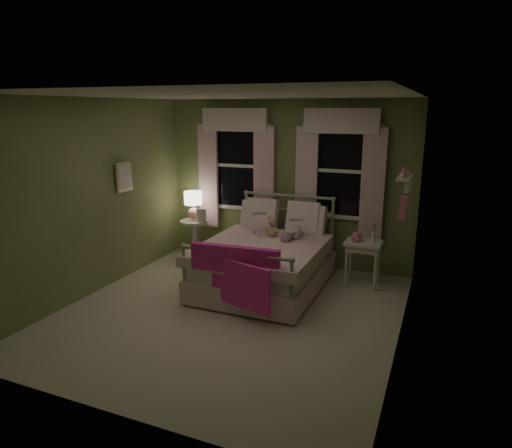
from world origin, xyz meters
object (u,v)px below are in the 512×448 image
at_px(teddy_bear, 272,228).
at_px(nightstand_left, 194,234).
at_px(child_left, 259,216).
at_px(child_right, 295,217).
at_px(nightstand_right, 363,248).
at_px(table_lamp, 193,202).
at_px(bed, 266,261).

height_order(teddy_bear, nightstand_left, teddy_bear).
height_order(child_left, teddy_bear, child_left).
xyz_separation_m(child_right, nightstand_right, (0.96, 0.16, -0.40)).
distance_m(table_lamp, nightstand_right, 2.85).
bearing_deg(bed, nightstand_left, 154.86).
relative_size(child_left, child_right, 0.89).
distance_m(child_left, teddy_bear, 0.34).
bearing_deg(table_lamp, child_left, -13.79).
height_order(bed, child_left, child_left).
distance_m(child_left, nightstand_right, 1.57).
xyz_separation_m(bed, nightstand_right, (1.24, 0.58, 0.17)).
height_order(child_left, nightstand_left, child_left).
height_order(child_left, nightstand_right, child_left).
distance_m(child_right, nightstand_left, 1.96).
xyz_separation_m(child_left, table_lamp, (-1.29, 0.32, 0.04)).
bearing_deg(bed, child_right, 56.40).
relative_size(child_right, table_lamp, 1.65).
bearing_deg(teddy_bear, child_right, 29.50).
bearing_deg(nightstand_left, nightstand_right, -3.19).
xyz_separation_m(bed, child_left, (-0.28, 0.42, 0.53)).
bearing_deg(child_left, nightstand_right, 163.54).
distance_m(child_right, table_lamp, 1.88).
bearing_deg(table_lamp, child_right, -9.72).
height_order(teddy_bear, table_lamp, table_lamp).
bearing_deg(nightstand_left, child_left, -13.79).
xyz_separation_m(bed, table_lamp, (-1.57, 0.74, 0.57)).
height_order(child_right, teddy_bear, child_right).
distance_m(nightstand_left, nightstand_right, 2.83).
height_order(child_right, nightstand_left, child_right).
bearing_deg(child_left, nightstand_left, -36.28).
height_order(table_lamp, nightstand_right, table_lamp).
xyz_separation_m(nightstand_left, nightstand_right, (2.82, -0.16, 0.13)).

